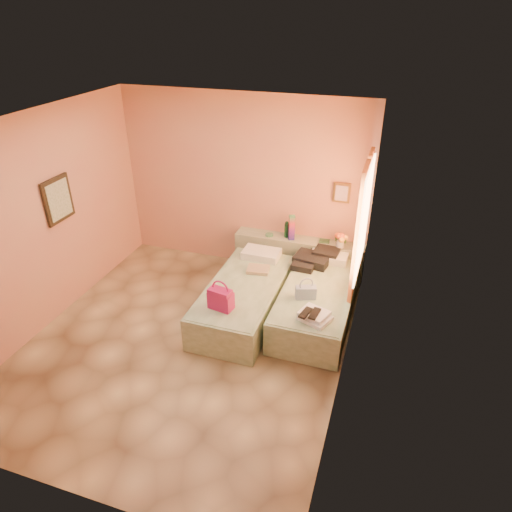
{
  "coord_description": "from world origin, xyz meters",
  "views": [
    {
      "loc": [
        2.3,
        -4.17,
        3.91
      ],
      "look_at": [
        0.67,
        0.85,
        0.96
      ],
      "focal_mm": 32.0,
      "sensor_mm": 36.0,
      "label": 1
    }
  ],
  "objects_px": {
    "green_book": "(324,241)",
    "blue_handbag": "(306,292)",
    "towel_stack": "(315,316)",
    "bed_right": "(317,303)",
    "headboard_ledge": "(298,257)",
    "magenta_handbag": "(221,298)",
    "water_bottle": "(287,230)",
    "flower_vase": "(341,239)",
    "bed_left": "(244,299)"
  },
  "relations": [
    {
      "from": "green_book",
      "to": "magenta_handbag",
      "type": "xyz_separation_m",
      "value": [
        -0.96,
        -1.93,
        -0.02
      ]
    },
    {
      "from": "bed_left",
      "to": "towel_stack",
      "type": "bearing_deg",
      "value": -23.45
    },
    {
      "from": "magenta_handbag",
      "to": "blue_handbag",
      "type": "distance_m",
      "value": 1.12
    },
    {
      "from": "headboard_ledge",
      "to": "magenta_handbag",
      "type": "height_order",
      "value": "magenta_handbag"
    },
    {
      "from": "bed_left",
      "to": "green_book",
      "type": "height_order",
      "value": "green_book"
    },
    {
      "from": "headboard_ledge",
      "to": "green_book",
      "type": "bearing_deg",
      "value": 4.24
    },
    {
      "from": "blue_handbag",
      "to": "towel_stack",
      "type": "bearing_deg",
      "value": -82.82
    },
    {
      "from": "headboard_ledge",
      "to": "towel_stack",
      "type": "distance_m",
      "value": 1.89
    },
    {
      "from": "bed_right",
      "to": "magenta_handbag",
      "type": "bearing_deg",
      "value": -141.64
    },
    {
      "from": "water_bottle",
      "to": "magenta_handbag",
      "type": "bearing_deg",
      "value": -100.32
    },
    {
      "from": "magenta_handbag",
      "to": "headboard_ledge",
      "type": "bearing_deg",
      "value": 83.44
    },
    {
      "from": "headboard_ledge",
      "to": "flower_vase",
      "type": "height_order",
      "value": "flower_vase"
    },
    {
      "from": "green_book",
      "to": "flower_vase",
      "type": "xyz_separation_m",
      "value": [
        0.26,
        -0.1,
        0.13
      ]
    },
    {
      "from": "headboard_ledge",
      "to": "green_book",
      "type": "xyz_separation_m",
      "value": [
        0.39,
        0.03,
        0.34
      ]
    },
    {
      "from": "headboard_ledge",
      "to": "blue_handbag",
      "type": "relative_size",
      "value": 7.62
    },
    {
      "from": "magenta_handbag",
      "to": "bed_left",
      "type": "bearing_deg",
      "value": 91.28
    },
    {
      "from": "bed_right",
      "to": "water_bottle",
      "type": "xyz_separation_m",
      "value": [
        -0.74,
        1.06,
        0.53
      ]
    },
    {
      "from": "headboard_ledge",
      "to": "magenta_handbag",
      "type": "bearing_deg",
      "value": -106.47
    },
    {
      "from": "green_book",
      "to": "magenta_handbag",
      "type": "distance_m",
      "value": 2.15
    },
    {
      "from": "water_bottle",
      "to": "flower_vase",
      "type": "height_order",
      "value": "flower_vase"
    },
    {
      "from": "green_book",
      "to": "towel_stack",
      "type": "relative_size",
      "value": 0.46
    },
    {
      "from": "bed_right",
      "to": "headboard_ledge",
      "type": "bearing_deg",
      "value": 116.88
    },
    {
      "from": "water_bottle",
      "to": "headboard_ledge",
      "type": "bearing_deg",
      "value": -3.8
    },
    {
      "from": "bed_right",
      "to": "magenta_handbag",
      "type": "distance_m",
      "value": 1.44
    },
    {
      "from": "flower_vase",
      "to": "towel_stack",
      "type": "relative_size",
      "value": 0.8
    },
    {
      "from": "headboard_ledge",
      "to": "flower_vase",
      "type": "relative_size",
      "value": 7.3
    },
    {
      "from": "bed_left",
      "to": "towel_stack",
      "type": "distance_m",
      "value": 1.23
    },
    {
      "from": "bed_right",
      "to": "towel_stack",
      "type": "relative_size",
      "value": 5.71
    },
    {
      "from": "magenta_handbag",
      "to": "towel_stack",
      "type": "xyz_separation_m",
      "value": [
        1.19,
        0.13,
        -0.09
      ]
    },
    {
      "from": "towel_stack",
      "to": "bed_left",
      "type": "bearing_deg",
      "value": 156.24
    },
    {
      "from": "towel_stack",
      "to": "bed_right",
      "type": "bearing_deg",
      "value": 97.9
    },
    {
      "from": "blue_handbag",
      "to": "water_bottle",
      "type": "bearing_deg",
      "value": 94.83
    },
    {
      "from": "bed_right",
      "to": "towel_stack",
      "type": "xyz_separation_m",
      "value": [
        0.1,
        -0.72,
        0.3
      ]
    },
    {
      "from": "water_bottle",
      "to": "flower_vase",
      "type": "distance_m",
      "value": 0.87
    },
    {
      "from": "water_bottle",
      "to": "magenta_handbag",
      "type": "height_order",
      "value": "water_bottle"
    },
    {
      "from": "water_bottle",
      "to": "blue_handbag",
      "type": "relative_size",
      "value": 0.93
    },
    {
      "from": "bed_right",
      "to": "water_bottle",
      "type": "relative_size",
      "value": 7.97
    },
    {
      "from": "bed_left",
      "to": "flower_vase",
      "type": "xyz_separation_m",
      "value": [
        1.12,
        1.22,
        0.54
      ]
    },
    {
      "from": "bed_left",
      "to": "bed_right",
      "type": "relative_size",
      "value": 1.0
    },
    {
      "from": "blue_handbag",
      "to": "towel_stack",
      "type": "height_order",
      "value": "blue_handbag"
    },
    {
      "from": "bed_right",
      "to": "blue_handbag",
      "type": "xyz_separation_m",
      "value": [
        -0.11,
        -0.3,
        0.34
      ]
    },
    {
      "from": "green_book",
      "to": "blue_handbag",
      "type": "height_order",
      "value": "green_book"
    },
    {
      "from": "bed_right",
      "to": "towel_stack",
      "type": "bearing_deg",
      "value": -81.78
    },
    {
      "from": "headboard_ledge",
      "to": "flower_vase",
      "type": "distance_m",
      "value": 0.8
    },
    {
      "from": "magenta_handbag",
      "to": "flower_vase",
      "type": "bearing_deg",
      "value": 66.36
    },
    {
      "from": "flower_vase",
      "to": "magenta_handbag",
      "type": "height_order",
      "value": "flower_vase"
    },
    {
      "from": "flower_vase",
      "to": "bed_right",
      "type": "bearing_deg",
      "value": -97.32
    },
    {
      "from": "flower_vase",
      "to": "blue_handbag",
      "type": "xyz_separation_m",
      "value": [
        -0.24,
        -1.28,
        -0.2
      ]
    },
    {
      "from": "green_book",
      "to": "bed_left",
      "type": "bearing_deg",
      "value": -129.46
    },
    {
      "from": "water_bottle",
      "to": "green_book",
      "type": "relative_size",
      "value": 1.57
    }
  ]
}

